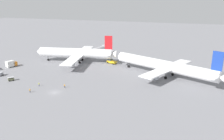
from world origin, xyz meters
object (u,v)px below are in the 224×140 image
at_px(gse_baggage_cart_trailing, 11,79).
at_px(gse_catering_truck_tall, 11,64).
at_px(airliner_at_gate_left, 76,53).
at_px(gse_baggage_cart_near_cluster, 0,74).
at_px(ground_crew_ramp_agent_by_cones, 65,86).
at_px(ground_crew_wing_walker_right, 30,90).
at_px(airliner_being_pushed, 164,66).
at_px(pushback_tug, 112,61).
at_px(ground_crew_marshaller_foreground, 39,84).
at_px(jet_bridge, 100,49).

height_order(gse_baggage_cart_trailing, gse_catering_truck_tall, gse_catering_truck_tall).
bearing_deg(airliner_at_gate_left, gse_baggage_cart_near_cluster, -122.74).
relative_size(ground_crew_ramp_agent_by_cones, ground_crew_wing_walker_right, 1.03).
height_order(airliner_being_pushed, ground_crew_wing_walker_right, airliner_being_pushed).
height_order(ground_crew_ramp_agent_by_cones, ground_crew_wing_walker_right, ground_crew_ramp_agent_by_cones).
xyz_separation_m(airliner_being_pushed, gse_catering_truck_tall, (-81.36, -11.24, -3.40)).
relative_size(gse_catering_truck_tall, ground_crew_wing_walker_right, 3.91).
xyz_separation_m(pushback_tug, gse_baggage_cart_trailing, (-33.98, -43.26, -0.31)).
distance_m(gse_catering_truck_tall, ground_crew_wing_walker_right, 42.90).
bearing_deg(gse_baggage_cart_trailing, airliner_at_gate_left, 71.88).
bearing_deg(gse_catering_truck_tall, airliner_at_gate_left, 36.17).
bearing_deg(gse_baggage_cart_near_cluster, gse_baggage_cart_trailing, -22.29).
relative_size(gse_baggage_cart_trailing, ground_crew_ramp_agent_by_cones, 1.89).
distance_m(gse_baggage_cart_near_cluster, ground_crew_wing_walker_right, 29.92).
height_order(airliner_being_pushed, gse_baggage_cart_trailing, airliner_being_pushed).
bearing_deg(gse_baggage_cart_near_cluster, airliner_being_pushed, 18.83).
bearing_deg(ground_crew_marshaller_foreground, ground_crew_ramp_agent_by_cones, 9.93).
distance_m(pushback_tug, gse_baggage_cart_trailing, 55.01).
bearing_deg(ground_crew_ramp_agent_by_cones, airliner_being_pushed, 38.12).
height_order(gse_baggage_cart_trailing, ground_crew_marshaller_foreground, gse_baggage_cart_trailing).
bearing_deg(gse_baggage_cart_near_cluster, gse_catering_truck_tall, 112.99).
height_order(gse_baggage_cart_trailing, ground_crew_ramp_agent_by_cones, gse_baggage_cart_trailing).
relative_size(airliner_at_gate_left, gse_baggage_cart_near_cluster, 16.79).
height_order(gse_baggage_cart_trailing, jet_bridge, jet_bridge).
bearing_deg(pushback_tug, ground_crew_wing_walker_right, -107.97).
bearing_deg(gse_baggage_cart_trailing, gse_baggage_cart_near_cluster, 157.71).
distance_m(gse_baggage_cart_trailing, ground_crew_wing_walker_right, 19.21).
distance_m(airliner_at_gate_left, ground_crew_wing_walker_right, 48.80).
distance_m(airliner_being_pushed, ground_crew_wing_walker_right, 61.78).
xyz_separation_m(airliner_being_pushed, ground_crew_ramp_agent_by_cones, (-37.55, -29.47, -4.30)).
xyz_separation_m(airliner_being_pushed, gse_baggage_cart_trailing, (-65.32, -29.73, -4.30)).
distance_m(pushback_tug, ground_crew_ramp_agent_by_cones, 43.44).
relative_size(pushback_tug, ground_crew_wing_walker_right, 5.53).
distance_m(gse_baggage_cart_trailing, gse_catering_truck_tall, 24.50).
height_order(pushback_tug, ground_crew_wing_walker_right, pushback_tug).
bearing_deg(ground_crew_ramp_agent_by_cones, airliner_at_gate_left, 110.50).
xyz_separation_m(pushback_tug, gse_catering_truck_tall, (-50.02, -24.77, 0.59)).
height_order(gse_catering_truck_tall, ground_crew_wing_walker_right, gse_catering_truck_tall).
bearing_deg(airliner_being_pushed, ground_crew_ramp_agent_by_cones, -141.88).
bearing_deg(ground_crew_marshaller_foreground, jet_bridge, 87.34).
bearing_deg(airliner_being_pushed, ground_crew_wing_walker_right, -141.44).
xyz_separation_m(airliner_at_gate_left, ground_crew_wing_walker_right, (4.13, -48.42, -4.51)).
bearing_deg(gse_catering_truck_tall, airliner_being_pushed, 7.86).
distance_m(airliner_at_gate_left, gse_baggage_cart_near_cluster, 42.63).
relative_size(airliner_being_pushed, gse_catering_truck_tall, 8.81).
height_order(airliner_at_gate_left, ground_crew_marshaller_foreground, airliner_at_gate_left).
bearing_deg(ground_crew_marshaller_foreground, gse_catering_truck_tall, 148.07).
xyz_separation_m(gse_baggage_cart_trailing, gse_catering_truck_tall, (-16.05, 18.49, 0.90)).
bearing_deg(ground_crew_wing_walker_right, gse_catering_truck_tall, 140.67).
xyz_separation_m(airliner_being_pushed, pushback_tug, (-31.34, 13.53, -3.99)).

